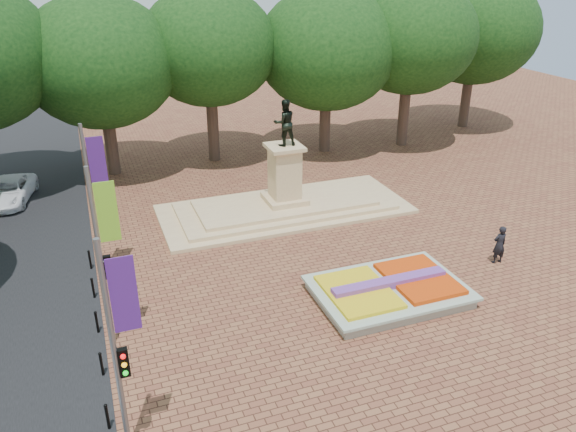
% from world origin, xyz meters
% --- Properties ---
extents(ground, '(90.00, 90.00, 0.00)m').
position_xyz_m(ground, '(0.00, 0.00, 0.00)').
color(ground, brown).
rests_on(ground, ground).
extents(flower_bed, '(6.30, 4.30, 0.91)m').
position_xyz_m(flower_bed, '(1.03, -2.00, 0.38)').
color(flower_bed, gray).
rests_on(flower_bed, ground).
extents(monument, '(14.00, 6.00, 6.40)m').
position_xyz_m(monument, '(0.00, 8.00, 0.88)').
color(monument, tan).
rests_on(monument, ground).
extents(tree_row_back, '(44.80, 8.80, 10.43)m').
position_xyz_m(tree_row_back, '(2.33, 18.00, 6.67)').
color(tree_row_back, '#3D2921').
rests_on(tree_row_back, ground).
extents(banner_poles, '(0.88, 11.17, 7.00)m').
position_xyz_m(banner_poles, '(-10.08, -1.31, 3.88)').
color(banner_poles, slate).
rests_on(banner_poles, ground).
extents(bollard_row, '(0.12, 13.12, 0.98)m').
position_xyz_m(bollard_row, '(-10.70, -1.50, 0.53)').
color(bollard_row, black).
rests_on(bollard_row, ground).
extents(van, '(3.19, 5.25, 1.36)m').
position_xyz_m(van, '(-14.73, 14.91, 0.68)').
color(van, white).
rests_on(van, ground).
extents(pedestrian, '(0.71, 0.49, 1.90)m').
position_xyz_m(pedestrian, '(7.34, -1.13, 0.95)').
color(pedestrian, black).
rests_on(pedestrian, ground).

